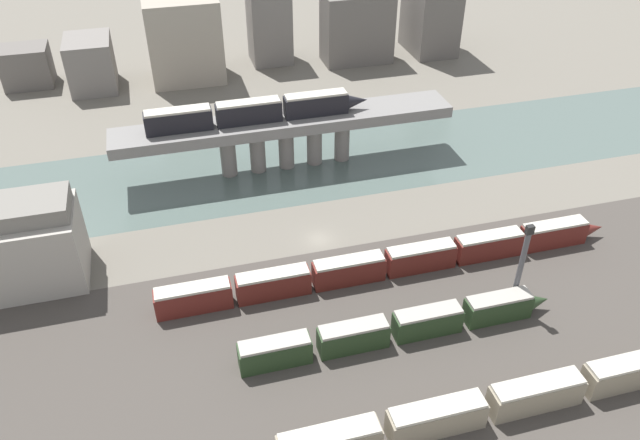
{
  "coord_description": "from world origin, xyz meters",
  "views": [
    {
      "loc": [
        -20.35,
        -75.2,
        60.11
      ],
      "look_at": [
        0.0,
        -0.36,
        3.99
      ],
      "focal_mm": 35.0,
      "sensor_mm": 36.0,
      "label": 1
    }
  ],
  "objects_px": {
    "train_yard_far": "(392,263)",
    "signal_tower": "(521,266)",
    "train_yard_mid": "(398,328)",
    "train_on_bridge": "(256,111)",
    "train_yard_near": "(592,381)"
  },
  "relations": [
    {
      "from": "train_yard_mid",
      "to": "train_on_bridge",
      "type": "bearing_deg",
      "value": 101.49
    },
    {
      "from": "train_yard_near",
      "to": "train_yard_mid",
      "type": "height_order",
      "value": "train_yard_near"
    },
    {
      "from": "train_yard_near",
      "to": "signal_tower",
      "type": "bearing_deg",
      "value": 94.4
    },
    {
      "from": "train_on_bridge",
      "to": "train_yard_far",
      "type": "bearing_deg",
      "value": -68.8
    },
    {
      "from": "train_yard_mid",
      "to": "train_yard_far",
      "type": "bearing_deg",
      "value": 73.07
    },
    {
      "from": "train_yard_mid",
      "to": "signal_tower",
      "type": "bearing_deg",
      "value": 5.65
    },
    {
      "from": "signal_tower",
      "to": "train_yard_far",
      "type": "bearing_deg",
      "value": 142.48
    },
    {
      "from": "train_on_bridge",
      "to": "signal_tower",
      "type": "xyz_separation_m",
      "value": [
        26.96,
        -44.53,
        -4.99
      ]
    },
    {
      "from": "train_on_bridge",
      "to": "train_yard_near",
      "type": "relative_size",
      "value": 0.52
    },
    {
      "from": "signal_tower",
      "to": "train_yard_near",
      "type": "bearing_deg",
      "value": -85.6
    },
    {
      "from": "train_yard_far",
      "to": "signal_tower",
      "type": "height_order",
      "value": "signal_tower"
    },
    {
      "from": "train_yard_far",
      "to": "signal_tower",
      "type": "relative_size",
      "value": 5.12
    },
    {
      "from": "train_yard_mid",
      "to": "signal_tower",
      "type": "relative_size",
      "value": 3.15
    },
    {
      "from": "train_on_bridge",
      "to": "signal_tower",
      "type": "bearing_deg",
      "value": -58.81
    },
    {
      "from": "train_on_bridge",
      "to": "signal_tower",
      "type": "relative_size",
      "value": 2.93
    }
  ]
}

